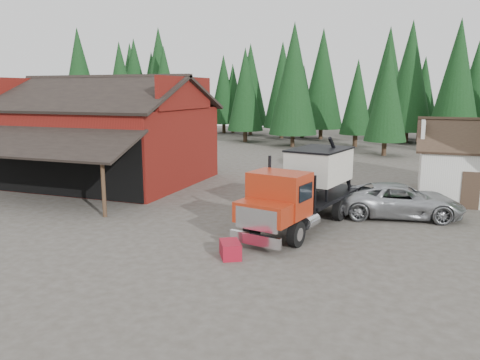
% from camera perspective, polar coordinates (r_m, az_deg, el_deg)
% --- Properties ---
extents(ground, '(120.00, 120.00, 0.00)m').
position_cam_1_polar(ground, '(19.62, -6.40, -7.50)').
color(ground, '#433D34').
rests_on(ground, ground).
extents(red_barn, '(12.80, 13.63, 7.18)m').
position_cam_1_polar(red_barn, '(33.06, -15.97, 4.43)').
color(red_barn, maroon).
rests_on(red_barn, ground).
extents(conifer_backdrop, '(76.00, 16.00, 16.00)m').
position_cam_1_polar(conifer_backdrop, '(59.54, 12.01, 4.69)').
color(conifer_backdrop, black).
rests_on(conifer_backdrop, ground).
extents(near_pine_a, '(4.40, 4.40, 11.40)m').
position_cam_1_polar(near_pine_a, '(54.00, -14.33, 10.78)').
color(near_pine_a, '#382619').
rests_on(near_pine_a, ground).
extents(near_pine_b, '(3.96, 3.96, 10.40)m').
position_cam_1_polar(near_pine_b, '(46.68, 17.51, 10.04)').
color(near_pine_b, '#382619').
rests_on(near_pine_b, ground).
extents(near_pine_d, '(5.28, 5.28, 13.40)m').
position_cam_1_polar(near_pine_d, '(52.13, 6.57, 12.15)').
color(near_pine_d, '#382619').
rests_on(near_pine_d, ground).
extents(feed_truck, '(4.24, 9.13, 3.99)m').
position_cam_1_polar(feed_truck, '(21.54, 7.98, -0.74)').
color(feed_truck, black).
rests_on(feed_truck, ground).
extents(silver_car, '(6.35, 3.80, 1.65)m').
position_cam_1_polar(silver_car, '(24.35, 18.96, -2.38)').
color(silver_car, '#A2A5A9').
rests_on(silver_car, ground).
extents(equip_box, '(1.16, 1.30, 0.60)m').
position_cam_1_polar(equip_box, '(17.70, -1.19, -8.46)').
color(equip_box, maroon).
rests_on(equip_box, ground).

